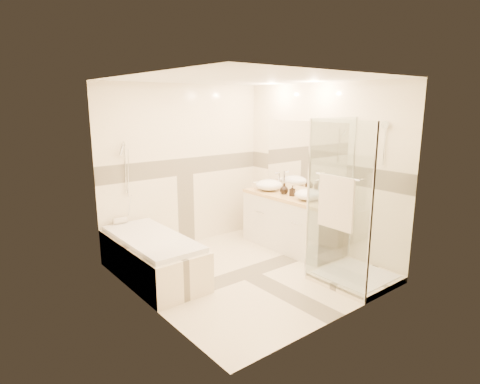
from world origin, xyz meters
TOP-DOWN VIEW (x-y plane):
  - room at (0.06, 0.01)m, footprint 2.82×3.02m
  - bathtub at (-1.02, 0.65)m, footprint 0.75×1.70m
  - vanity at (1.12, 0.30)m, footprint 0.58×1.62m
  - shower_enclosure at (0.83, -0.97)m, footprint 0.96×0.93m
  - vessel_sink_near at (1.10, 0.77)m, footprint 0.43×0.43m
  - vessel_sink_far at (1.10, -0.07)m, footprint 0.40×0.40m
  - faucet_near at (1.32, 0.77)m, footprint 0.11×0.03m
  - faucet_far at (1.32, -0.07)m, footprint 0.12×0.03m
  - amenity_bottle_a at (1.10, 0.25)m, footprint 0.10×0.10m
  - amenity_bottle_b at (1.10, 0.42)m, footprint 0.17×0.17m
  - folded_towels at (1.10, 0.96)m, footprint 0.19×0.29m
  - rolled_towel at (-1.12, 1.42)m, footprint 0.19×0.09m

SIDE VIEW (x-z plane):
  - bathtub at x=-1.02m, z-range 0.03..0.59m
  - vanity at x=1.12m, z-range 0.00..0.85m
  - shower_enclosure at x=0.83m, z-range -0.51..1.53m
  - rolled_towel at x=-1.12m, z-range 0.56..0.65m
  - folded_towels at x=1.10m, z-range 0.85..0.94m
  - vessel_sink_far at x=1.10m, z-range 0.85..1.01m
  - amenity_bottle_a at x=1.10m, z-range 0.85..1.01m
  - amenity_bottle_b at x=1.10m, z-range 0.85..1.02m
  - vessel_sink_near at x=1.10m, z-range 0.85..1.02m
  - faucet_near at x=1.32m, z-range 0.87..1.15m
  - faucet_far at x=1.32m, z-range 0.87..1.16m
  - room at x=0.06m, z-range 0.00..2.52m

